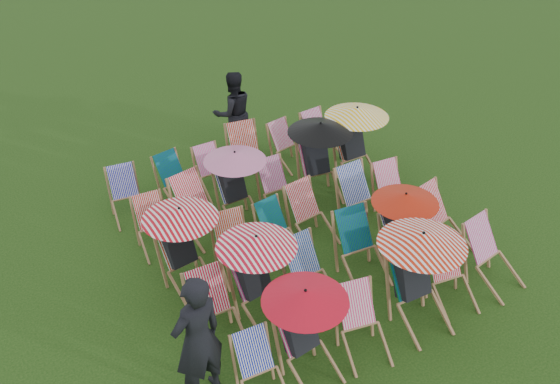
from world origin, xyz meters
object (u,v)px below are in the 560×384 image
deckchair_5 (494,256)px  deckchair_29 (322,137)px  person_left (198,339)px  deckchair_0 (262,373)px  person_rear (233,113)px

deckchair_5 → deckchair_29: (-0.04, 4.47, -0.04)m
person_left → deckchair_0: bearing=133.2°
deckchair_0 → person_left: (-0.61, 0.45, 0.52)m
deckchair_29 → person_left: bearing=-143.8°
deckchair_29 → deckchair_5: bearing=-94.6°
deckchair_0 → person_left: person_left is taller
deckchair_0 → deckchair_29: deckchair_29 is taller
person_rear → deckchair_0: bearing=72.1°
deckchair_5 → deckchair_29: 4.47m
deckchair_5 → person_left: 4.68m
deckchair_0 → person_left: size_ratio=0.45×
deckchair_5 → person_rear: size_ratio=0.58×
deckchair_0 → deckchair_29: size_ratio=0.92×
deckchair_5 → person_left: (-4.64, 0.43, 0.44)m
deckchair_0 → deckchair_5: deckchair_5 is taller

